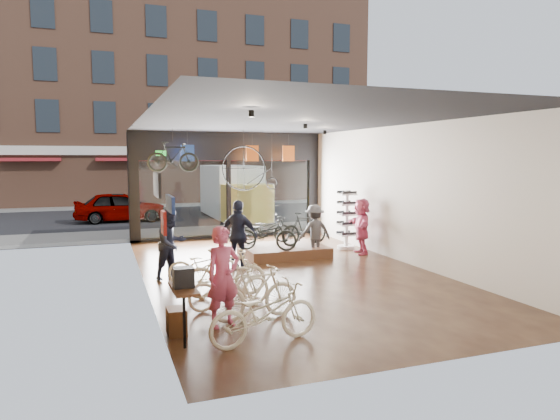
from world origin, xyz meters
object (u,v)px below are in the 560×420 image
display_bike_left (266,234)px  sunglasses_rack (346,220)px  customer_0 (223,277)px  penny_farthing (253,170)px  hung_bike (173,157)px  street_car (120,207)px  display_bike_mid (305,228)px  box_truck (236,193)px  customer_1 (171,243)px  floor_bike_4 (204,265)px  display_platform (284,251)px  floor_bike_2 (229,286)px  floor_bike_1 (255,293)px  customer_2 (239,235)px  display_bike_right (266,229)px  customer_3 (315,231)px  floor_bike_0 (264,313)px  customer_5 (362,226)px  floor_bike_3 (226,273)px

display_bike_left → sunglasses_rack: (2.99, 0.92, 0.18)m
display_bike_left → customer_0: bearing=-176.1°
penny_farthing → hung_bike: 2.67m
customer_0 → street_car: bearing=76.2°
street_car → display_bike_mid: 11.17m
box_truck → sunglasses_rack: size_ratio=3.41×
customer_1 → floor_bike_4: bearing=-81.3°
display_platform → display_bike_mid: size_ratio=1.44×
display_bike_left → penny_farthing: (0.46, 2.79, 1.74)m
floor_bike_2 → floor_bike_4: floor_bike_2 is taller
floor_bike_1 → customer_0: customer_0 is taller
display_bike_mid → customer_2: customer_2 is taller
display_bike_left → display_bike_right: bearing=12.4°
floor_bike_4 → street_car: bearing=15.7°
display_platform → penny_farthing: bearing=96.1°
floor_bike_1 → customer_3: size_ratio=1.07×
box_truck → penny_farthing: size_ratio=3.43×
display_bike_left → floor_bike_4: bearing=162.2°
floor_bike_0 → display_platform: bearing=-30.6°
floor_bike_1 → customer_5: customer_5 is taller
floor_bike_3 → display_bike_left: (1.95, 3.22, 0.24)m
floor_bike_3 → floor_bike_2: bearing=175.4°
display_bike_right → floor_bike_4: bearing=139.4°
street_car → floor_bike_2: (1.46, -14.48, -0.24)m
floor_bike_2 → customer_1: bearing=6.4°
display_bike_mid → customer_2: 2.68m
customer_5 → display_bike_left: bearing=-75.3°
street_car → customer_5: bearing=-147.9°
customer_3 → floor_bike_2: bearing=48.1°
floor_bike_4 → customer_0: size_ratio=0.93×
customer_0 → sunglasses_rack: sunglasses_rack is taller
display_platform → customer_1: customer_1 is taller
floor_bike_4 → customer_5: size_ratio=0.96×
display_bike_mid → customer_2: size_ratio=0.92×
floor_bike_1 → hung_bike: (-0.38, 7.50, 2.43)m
floor_bike_3 → customer_5: bearing=-53.1°
floor_bike_0 → sunglasses_rack: bearing=-43.7°
floor_bike_1 → floor_bike_4: floor_bike_1 is taller
display_bike_left → customer_2: bearing=158.9°
display_platform → street_car: bearing=112.9°
display_bike_mid → customer_5: customer_5 is taller
floor_bike_0 → hung_bike: 9.00m
floor_bike_1 → customer_3: customer_3 is taller
floor_bike_2 → sunglasses_rack: sunglasses_rack is taller
display_bike_left → display_bike_mid: bearing=-42.7°
customer_3 → sunglasses_rack: size_ratio=0.82×
display_bike_mid → customer_1: bearing=96.6°
floor_bike_1 → customer_1: 3.74m
display_bike_mid → customer_5: size_ratio=0.98×
customer_1 → customer_2: (1.77, 0.41, 0.05)m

